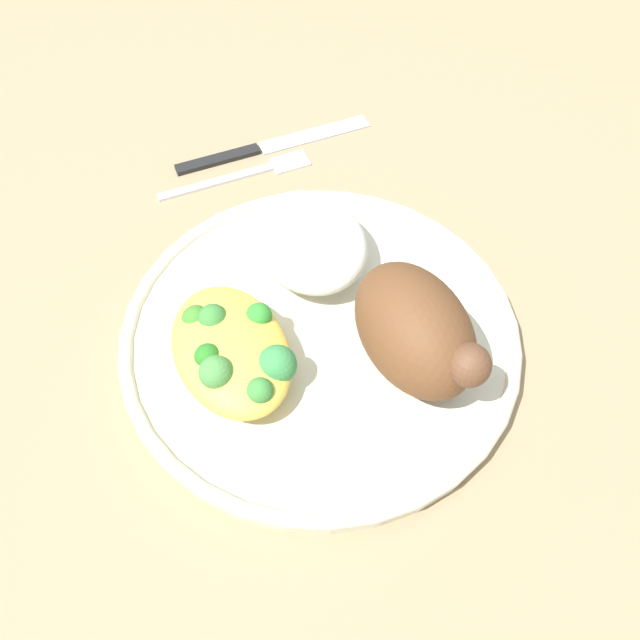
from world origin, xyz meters
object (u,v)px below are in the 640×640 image
(rice_pile, at_px, (309,241))
(fork, at_px, (244,173))
(mac_cheese_with_broccoli, at_px, (234,353))
(knife, at_px, (259,147))
(plate, at_px, (320,335))
(roasted_chicken, at_px, (416,331))

(rice_pile, bearing_deg, fork, -177.71)
(rice_pile, relative_size, mac_cheese_with_broccoli, 0.92)
(fork, bearing_deg, mac_cheese_with_broccoli, -22.29)
(knife, bearing_deg, plate, -10.34)
(roasted_chicken, xyz_separation_m, knife, (-0.27, -0.01, -0.05))
(knife, bearing_deg, fork, -43.63)
(rice_pile, height_order, mac_cheese_with_broccoli, rice_pile)
(rice_pile, distance_m, mac_cheese_with_broccoli, 0.11)
(roasted_chicken, bearing_deg, fork, -172.93)
(plate, distance_m, roasted_chicken, 0.08)
(fork, xyz_separation_m, knife, (-0.03, 0.03, 0.00))
(roasted_chicken, xyz_separation_m, fork, (-0.25, -0.03, -0.05))
(plate, xyz_separation_m, mac_cheese_with_broccoli, (0.00, -0.07, 0.03))
(roasted_chicken, bearing_deg, mac_cheese_with_broccoli, -112.70)
(fork, bearing_deg, knife, 136.37)
(roasted_chicken, height_order, fork, roasted_chicken)
(mac_cheese_with_broccoli, xyz_separation_m, knife, (-0.23, 0.11, -0.03))
(roasted_chicken, height_order, rice_pile, roasted_chicken)
(mac_cheese_with_broccoli, bearing_deg, knife, 154.64)
(roasted_chicken, bearing_deg, rice_pile, -167.63)
(roasted_chicken, bearing_deg, knife, -178.90)
(rice_pile, distance_m, fork, 0.14)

